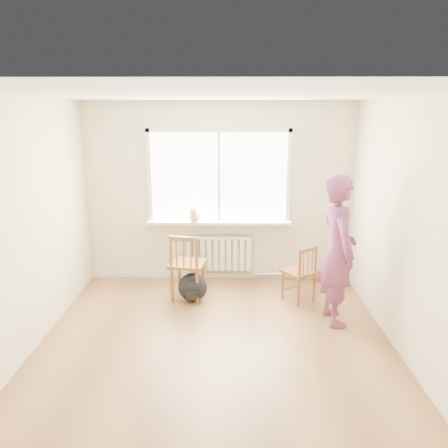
{
  "coord_description": "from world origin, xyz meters",
  "views": [
    {
      "loc": [
        0.15,
        -4.2,
        2.56
      ],
      "look_at": [
        0.09,
        1.2,
        1.15
      ],
      "focal_mm": 35.0,
      "sensor_mm": 36.0,
      "label": 1
    }
  ],
  "objects_px": {
    "chair_left": "(187,267)",
    "cat": "(195,215)",
    "chair_right": "(301,274)",
    "backpack": "(193,287)",
    "person": "(337,251)"
  },
  "relations": [
    {
      "from": "chair_left",
      "to": "cat",
      "type": "bearing_deg",
      "value": -86.6
    },
    {
      "from": "chair_right",
      "to": "chair_left",
      "type": "bearing_deg",
      "value": -39.39
    },
    {
      "from": "chair_left",
      "to": "backpack",
      "type": "height_order",
      "value": "chair_left"
    },
    {
      "from": "person",
      "to": "backpack",
      "type": "distance_m",
      "value": 2.03
    },
    {
      "from": "chair_left",
      "to": "person",
      "type": "relative_size",
      "value": 0.51
    },
    {
      "from": "chair_left",
      "to": "chair_right",
      "type": "relative_size",
      "value": 1.17
    },
    {
      "from": "chair_left",
      "to": "cat",
      "type": "distance_m",
      "value": 0.85
    },
    {
      "from": "cat",
      "to": "backpack",
      "type": "xyz_separation_m",
      "value": [
        0.01,
        -0.67,
        -0.86
      ]
    },
    {
      "from": "chair_left",
      "to": "cat",
      "type": "xyz_separation_m",
      "value": [
        0.07,
        0.61,
        0.58
      ]
    },
    {
      "from": "cat",
      "to": "chair_left",
      "type": "bearing_deg",
      "value": -90.68
    },
    {
      "from": "chair_left",
      "to": "person",
      "type": "bearing_deg",
      "value": 172.09
    },
    {
      "from": "cat",
      "to": "backpack",
      "type": "distance_m",
      "value": 1.09
    },
    {
      "from": "chair_right",
      "to": "backpack",
      "type": "distance_m",
      "value": 1.5
    },
    {
      "from": "chair_right",
      "to": "backpack",
      "type": "relative_size",
      "value": 2.02
    },
    {
      "from": "chair_left",
      "to": "person",
      "type": "xyz_separation_m",
      "value": [
        1.89,
        -0.62,
        0.44
      ]
    }
  ]
}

